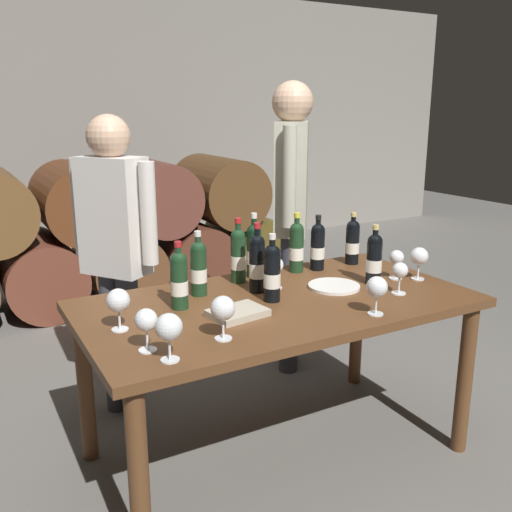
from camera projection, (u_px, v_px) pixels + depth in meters
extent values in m
plane|color=#66635E|center=(277.00, 452.00, 2.65)|extent=(14.00, 14.00, 0.00)
cube|color=gray|center=(69.00, 124.00, 5.84)|extent=(10.00, 0.24, 2.80)
cylinder|color=brown|center=(40.00, 273.00, 4.47)|extent=(0.60, 0.90, 0.60)
cylinder|color=brown|center=(119.00, 262.00, 4.77)|extent=(0.60, 0.90, 0.60)
cylinder|color=#542B1D|center=(188.00, 253.00, 5.06)|extent=(0.60, 0.90, 0.60)
cylinder|color=#504118|center=(249.00, 245.00, 5.36)|extent=(0.60, 0.90, 0.60)
cylinder|color=#572D16|center=(75.00, 201.00, 4.48)|extent=(0.60, 0.90, 0.60)
cylinder|color=brown|center=(151.00, 196.00, 4.78)|extent=(0.60, 0.90, 0.60)
cylinder|color=#52351B|center=(219.00, 190.00, 5.07)|extent=(0.60, 0.90, 0.60)
cube|color=brown|center=(278.00, 304.00, 2.46)|extent=(1.70, 0.90, 0.04)
cylinder|color=brown|center=(139.00, 485.00, 1.86)|extent=(0.07, 0.07, 0.72)
cylinder|color=brown|center=(465.00, 380.00, 2.59)|extent=(0.07, 0.07, 0.72)
cylinder|color=brown|center=(85.00, 386.00, 2.52)|extent=(0.07, 0.07, 0.72)
cylinder|color=brown|center=(357.00, 324.00, 3.25)|extent=(0.07, 0.07, 0.72)
cylinder|color=black|center=(317.00, 251.00, 2.88)|extent=(0.07, 0.07, 0.20)
sphere|color=black|center=(318.00, 230.00, 2.86)|extent=(0.07, 0.07, 0.07)
cylinder|color=black|center=(318.00, 226.00, 2.85)|extent=(0.03, 0.03, 0.06)
cylinder|color=black|center=(318.00, 217.00, 2.84)|extent=(0.03, 0.03, 0.02)
cylinder|color=silver|center=(317.00, 253.00, 2.89)|extent=(0.07, 0.07, 0.06)
cylinder|color=#19381E|center=(199.00, 273.00, 2.49)|extent=(0.07, 0.07, 0.20)
sphere|color=#19381E|center=(198.00, 249.00, 2.46)|extent=(0.07, 0.07, 0.07)
cylinder|color=#19381E|center=(198.00, 243.00, 2.46)|extent=(0.03, 0.03, 0.06)
cylinder|color=silver|center=(198.00, 234.00, 2.44)|extent=(0.03, 0.03, 0.02)
cylinder|color=silver|center=(199.00, 275.00, 2.49)|extent=(0.07, 0.07, 0.06)
cylinder|color=black|center=(374.00, 263.00, 2.65)|extent=(0.07, 0.07, 0.20)
sphere|color=black|center=(375.00, 242.00, 2.62)|extent=(0.07, 0.07, 0.07)
cylinder|color=black|center=(375.00, 236.00, 2.61)|extent=(0.03, 0.03, 0.06)
cylinder|color=tan|center=(376.00, 227.00, 2.60)|extent=(0.03, 0.03, 0.02)
cylinder|color=silver|center=(374.00, 266.00, 2.65)|extent=(0.07, 0.07, 0.06)
cylinder|color=black|center=(254.00, 255.00, 2.75)|extent=(0.07, 0.07, 0.22)
sphere|color=black|center=(254.00, 231.00, 2.72)|extent=(0.07, 0.07, 0.07)
cylinder|color=black|center=(254.00, 225.00, 2.72)|extent=(0.03, 0.03, 0.07)
cylinder|color=silver|center=(254.00, 216.00, 2.70)|extent=(0.03, 0.03, 0.03)
cylinder|color=silver|center=(254.00, 257.00, 2.76)|extent=(0.07, 0.07, 0.07)
cylinder|color=black|center=(352.00, 246.00, 3.00)|extent=(0.07, 0.07, 0.19)
sphere|color=black|center=(353.00, 227.00, 2.97)|extent=(0.07, 0.07, 0.07)
cylinder|color=black|center=(353.00, 222.00, 2.96)|extent=(0.03, 0.03, 0.06)
cylinder|color=tan|center=(354.00, 214.00, 2.95)|extent=(0.03, 0.03, 0.02)
cylinder|color=silver|center=(352.00, 248.00, 3.00)|extent=(0.07, 0.07, 0.06)
cylinder|color=#19381E|center=(296.00, 251.00, 2.85)|extent=(0.07, 0.07, 0.21)
sphere|color=#19381E|center=(297.00, 230.00, 2.82)|extent=(0.07, 0.07, 0.07)
cylinder|color=#19381E|center=(297.00, 224.00, 2.81)|extent=(0.03, 0.03, 0.07)
cylinder|color=gold|center=(297.00, 215.00, 2.80)|extent=(0.03, 0.03, 0.02)
cylinder|color=silver|center=(296.00, 253.00, 2.85)|extent=(0.07, 0.07, 0.06)
cylinder|color=#19381E|center=(179.00, 285.00, 2.32)|extent=(0.07, 0.07, 0.20)
sphere|color=#19381E|center=(178.00, 260.00, 2.30)|extent=(0.07, 0.07, 0.07)
cylinder|color=#19381E|center=(178.00, 254.00, 2.29)|extent=(0.03, 0.03, 0.06)
cylinder|color=#B21E23|center=(178.00, 244.00, 2.28)|extent=(0.03, 0.03, 0.02)
cylinder|color=silver|center=(179.00, 287.00, 2.33)|extent=(0.07, 0.07, 0.06)
cylinder|color=black|center=(257.00, 268.00, 2.53)|extent=(0.07, 0.07, 0.22)
sphere|color=black|center=(257.00, 243.00, 2.50)|extent=(0.07, 0.07, 0.07)
cylinder|color=black|center=(257.00, 236.00, 2.49)|extent=(0.03, 0.03, 0.07)
cylinder|color=#B21E23|center=(257.00, 226.00, 2.48)|extent=(0.03, 0.03, 0.03)
cylinder|color=silver|center=(257.00, 270.00, 2.53)|extent=(0.07, 0.07, 0.07)
cylinder|color=#19381E|center=(238.00, 260.00, 2.67)|extent=(0.07, 0.07, 0.22)
sphere|color=#19381E|center=(238.00, 236.00, 2.64)|extent=(0.07, 0.07, 0.07)
cylinder|color=#19381E|center=(238.00, 230.00, 2.64)|extent=(0.03, 0.03, 0.07)
cylinder|color=#B21E23|center=(238.00, 221.00, 2.63)|extent=(0.03, 0.03, 0.02)
cylinder|color=silver|center=(238.00, 262.00, 2.68)|extent=(0.07, 0.07, 0.07)
cylinder|color=black|center=(272.00, 278.00, 2.41)|extent=(0.07, 0.07, 0.21)
sphere|color=black|center=(273.00, 253.00, 2.38)|extent=(0.07, 0.07, 0.07)
cylinder|color=black|center=(273.00, 247.00, 2.37)|extent=(0.03, 0.03, 0.07)
cylinder|color=silver|center=(273.00, 237.00, 2.36)|extent=(0.03, 0.03, 0.02)
cylinder|color=silver|center=(272.00, 280.00, 2.41)|extent=(0.07, 0.07, 0.06)
cylinder|color=white|center=(399.00, 293.00, 2.53)|extent=(0.06, 0.06, 0.00)
cylinder|color=white|center=(399.00, 285.00, 2.52)|extent=(0.01, 0.01, 0.07)
sphere|color=white|center=(400.00, 270.00, 2.50)|extent=(0.07, 0.07, 0.07)
cylinder|color=white|center=(170.00, 360.00, 1.86)|extent=(0.06, 0.06, 0.00)
cylinder|color=white|center=(170.00, 349.00, 1.85)|extent=(0.01, 0.01, 0.07)
sphere|color=white|center=(169.00, 327.00, 1.83)|extent=(0.09, 0.09, 0.09)
cylinder|color=white|center=(395.00, 278.00, 2.75)|extent=(0.06, 0.06, 0.00)
cylinder|color=white|center=(396.00, 270.00, 2.74)|extent=(0.01, 0.01, 0.07)
sphere|color=white|center=(397.00, 257.00, 2.72)|extent=(0.07, 0.07, 0.07)
cylinder|color=white|center=(418.00, 279.00, 2.74)|extent=(0.06, 0.06, 0.00)
cylinder|color=white|center=(418.00, 271.00, 2.73)|extent=(0.01, 0.01, 0.07)
sphere|color=white|center=(419.00, 256.00, 2.71)|extent=(0.09, 0.09, 0.09)
cylinder|color=white|center=(148.00, 350.00, 1.94)|extent=(0.06, 0.06, 0.00)
cylinder|color=white|center=(147.00, 339.00, 1.93)|extent=(0.01, 0.01, 0.07)
sphere|color=white|center=(146.00, 320.00, 1.91)|extent=(0.08, 0.08, 0.08)
cylinder|color=white|center=(120.00, 329.00, 2.12)|extent=(0.06, 0.06, 0.00)
cylinder|color=white|center=(119.00, 319.00, 2.11)|extent=(0.01, 0.01, 0.07)
sphere|color=white|center=(118.00, 300.00, 2.09)|extent=(0.09, 0.09, 0.09)
cylinder|color=white|center=(375.00, 314.00, 2.28)|extent=(0.06, 0.06, 0.00)
cylinder|color=white|center=(376.00, 304.00, 2.27)|extent=(0.01, 0.01, 0.07)
sphere|color=white|center=(377.00, 287.00, 2.25)|extent=(0.09, 0.09, 0.09)
cylinder|color=white|center=(275.00, 288.00, 2.61)|extent=(0.06, 0.06, 0.00)
cylinder|color=white|center=(275.00, 279.00, 2.60)|extent=(0.01, 0.01, 0.07)
sphere|color=white|center=(275.00, 265.00, 2.58)|extent=(0.07, 0.07, 0.07)
cylinder|color=white|center=(223.00, 338.00, 2.03)|extent=(0.06, 0.06, 0.00)
cylinder|color=white|center=(223.00, 328.00, 2.02)|extent=(0.01, 0.01, 0.07)
sphere|color=white|center=(223.00, 308.00, 2.00)|extent=(0.09, 0.09, 0.09)
cube|color=#B2A893|center=(238.00, 313.00, 2.25)|extent=(0.24, 0.19, 0.03)
cylinder|color=white|center=(334.00, 286.00, 2.61)|extent=(0.24, 0.24, 0.01)
cylinder|color=#383842|center=(290.00, 299.00, 3.48)|extent=(0.11, 0.11, 0.85)
cylinder|color=#383842|center=(289.00, 305.00, 3.37)|extent=(0.11, 0.11, 0.85)
cube|color=#B2B29E|center=(291.00, 178.00, 3.23)|extent=(0.33, 0.36, 0.64)
cylinder|color=#B2B29E|center=(293.00, 169.00, 3.43)|extent=(0.08, 0.08, 0.54)
cylinder|color=#B2B29E|center=(289.00, 177.00, 3.02)|extent=(0.08, 0.08, 0.54)
sphere|color=tan|center=(293.00, 102.00, 3.13)|extent=(0.23, 0.23, 0.23)
cylinder|color=#383842|center=(113.00, 342.00, 2.94)|extent=(0.11, 0.11, 0.77)
cylinder|color=#383842|center=(130.00, 346.00, 2.90)|extent=(0.11, 0.11, 0.77)
cube|color=silver|center=(114.00, 216.00, 2.75)|extent=(0.33, 0.37, 0.58)
cylinder|color=silver|center=(80.00, 207.00, 2.83)|extent=(0.08, 0.08, 0.49)
cylinder|color=silver|center=(148.00, 214.00, 2.65)|extent=(0.08, 0.08, 0.49)
sphere|color=tan|center=(108.00, 136.00, 2.65)|extent=(0.21, 0.21, 0.21)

